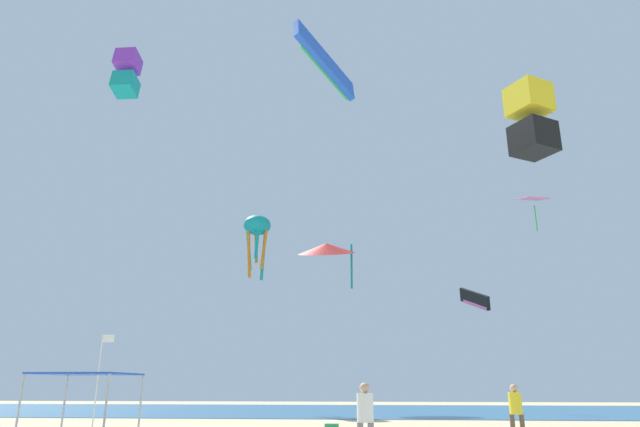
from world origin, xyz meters
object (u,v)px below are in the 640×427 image
kite_box_purple (126,73)px  kite_delta_red (327,248)px  person_leftmost (516,407)px  kite_parafoil_blue (325,62)px  kite_octopus_teal (257,229)px  kite_parafoil_black (475,299)px  kite_diamond_pink (534,200)px  canopy_tent (87,377)px  cooler_box (332,427)px  kite_box_yellow (531,119)px  person_near_tent (365,413)px  banner_flag (100,372)px

kite_box_purple → kite_delta_red: 20.70m
person_leftmost → kite_box_purple: kite_box_purple is taller
kite_parafoil_blue → kite_octopus_teal: (-6.98, 13.48, -6.99)m
kite_parafoil_black → kite_diamond_pink: bearing=-17.1°
canopy_tent → kite_box_purple: bearing=117.0°
kite_delta_red → kite_octopus_teal: bearing=12.4°
cooler_box → kite_box_yellow: size_ratio=0.18×
cooler_box → kite_box_yellow: 15.36m
kite_diamond_pink → kite_parafoil_black: size_ratio=0.66×
person_leftmost → kite_delta_red: size_ratio=0.37×
person_near_tent → kite_delta_red: bearing=-117.1°
canopy_tent → person_leftmost: bearing=11.7°
person_near_tent → person_leftmost: person_near_tent is taller
kite_delta_red → kite_box_purple: bearing=52.3°
kite_parafoil_black → person_leftmost: bearing=-35.2°
banner_flag → kite_delta_red: kite_delta_red is taller
kite_octopus_teal → kite_box_yellow: kite_octopus_teal is taller
kite_diamond_pink → kite_box_yellow: (-3.19, -11.75, -0.25)m
person_leftmost → banner_flag: size_ratio=0.45×
kite_delta_red → cooler_box: bearing=96.9°
canopy_tent → kite_box_yellow: size_ratio=0.92×
banner_flag → kite_parafoil_black: size_ratio=1.18×
banner_flag → kite_parafoil_blue: (10.00, 5.17, 19.03)m
kite_box_purple → kite_parafoil_black: 30.54m
canopy_tent → kite_delta_red: (5.70, 26.78, 10.80)m
canopy_tent → person_near_tent: canopy_tent is taller
kite_delta_red → kite_parafoil_black: kite_delta_red is taller
kite_box_purple → kite_diamond_pink: 27.38m
person_leftmost → kite_parafoil_blue: size_ratio=0.34×
cooler_box → kite_delta_red: 24.40m
kite_parafoil_black → kite_parafoil_blue: bearing=-64.6°
kite_box_purple → kite_octopus_teal: kite_box_purple is taller
kite_box_purple → kite_delta_red: bearing=49.8°
kite_diamond_pink → kite_parafoil_blue: bearing=-0.9°
cooler_box → banner_flag: bearing=174.9°
banner_flag → cooler_box: (10.78, -0.96, -2.27)m
kite_delta_red → kite_diamond_pink: bearing=141.8°
person_leftmost → banner_flag: bearing=-13.4°
kite_diamond_pink → kite_octopus_teal: (-19.67, 10.39, 1.68)m
cooler_box → kite_parafoil_blue: kite_parafoil_blue is taller
kite_octopus_teal → kite_parafoil_black: (17.53, 0.73, -6.09)m
kite_box_yellow → kite_box_purple: bearing=-142.9°
kite_parafoil_blue → kite_diamond_pink: size_ratio=2.41×
kite_box_purple → kite_octopus_teal: 16.38m
cooler_box → kite_octopus_teal: kite_octopus_teal is taller
person_leftmost → kite_octopus_teal: bearing=-57.8°
kite_delta_red → kite_parafoil_black: (11.76, -0.39, -4.50)m
kite_delta_red → kite_box_yellow: bearing=116.1°
kite_octopus_teal → banner_flag: bearing=-23.3°
person_near_tent → cooler_box: bearing=-113.4°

